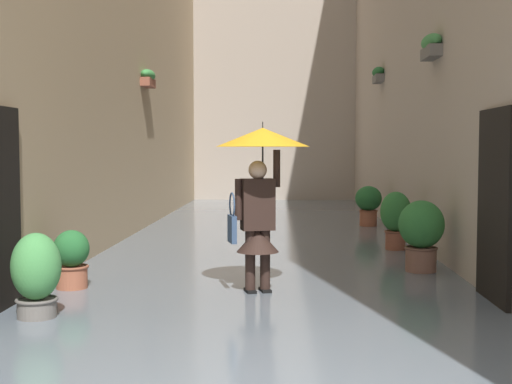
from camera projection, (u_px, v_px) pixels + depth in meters
name	position (u px, v px, depth m)	size (l,w,h in m)	color
ground_plane	(267.00, 240.00, 13.22)	(60.00, 60.00, 0.00)	gray
flood_water	(267.00, 238.00, 13.22)	(6.12, 24.88, 0.07)	slate
building_facade_far	(275.00, 50.00, 23.21)	(8.92, 1.80, 10.25)	#A89989
person_wading	(260.00, 172.00, 7.99)	(1.10, 1.10, 2.07)	black
potted_plant_far_right	(72.00, 260.00, 8.26)	(0.43, 0.43, 0.78)	#9E563D
potted_plant_mid_right	(36.00, 275.00, 6.81)	(0.49, 0.49, 0.92)	#66605B
potted_plant_mid_left	(421.00, 233.00, 9.38)	(0.63, 0.63, 1.05)	brown
potted_plant_far_left	(396.00, 218.00, 11.43)	(0.52, 0.52, 1.04)	brown
potted_plant_near_left	(368.00, 204.00, 14.97)	(0.58, 0.58, 0.94)	#9E563D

